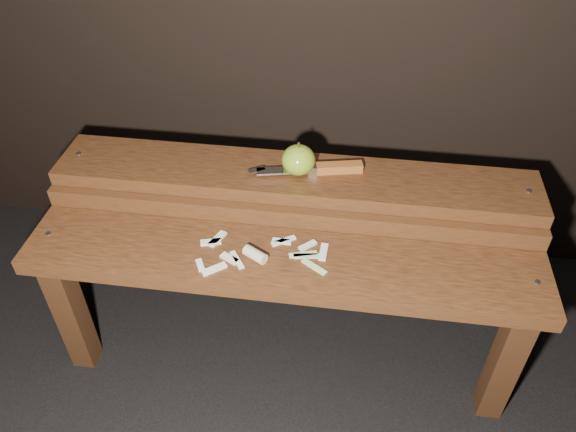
# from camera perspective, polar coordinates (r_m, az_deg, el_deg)

# --- Properties ---
(ground) EXTENTS (60.00, 60.00, 0.00)m
(ground) POSITION_cam_1_polar(r_m,az_deg,el_deg) (1.63, -0.30, -13.50)
(ground) COLOR black
(bench_front_tier) EXTENTS (1.20, 0.20, 0.42)m
(bench_front_tier) POSITION_cam_1_polar(r_m,az_deg,el_deg) (1.32, -0.74, -6.61)
(bench_front_tier) COLOR #351C0D
(bench_front_tier) RESTS_ON ground
(bench_rear_tier) EXTENTS (1.20, 0.21, 0.50)m
(bench_rear_tier) POSITION_cam_1_polar(r_m,az_deg,el_deg) (1.44, 0.58, 1.63)
(bench_rear_tier) COLOR #351C0D
(bench_rear_tier) RESTS_ON ground
(apple) EXTENTS (0.08, 0.08, 0.09)m
(apple) POSITION_cam_1_polar(r_m,az_deg,el_deg) (1.37, 1.07, 5.72)
(apple) COLOR olive
(apple) RESTS_ON bench_rear_tier
(knife) EXTENTS (0.28, 0.08, 0.02)m
(knife) POSITION_cam_1_polar(r_m,az_deg,el_deg) (1.38, 3.73, 4.84)
(knife) COLOR brown
(knife) RESTS_ON bench_rear_tier
(apple_scraps) EXTENTS (0.30, 0.16, 0.03)m
(apple_scraps) POSITION_cam_1_polar(r_m,az_deg,el_deg) (1.28, -2.98, -3.80)
(apple_scraps) COLOR beige
(apple_scraps) RESTS_ON bench_front_tier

